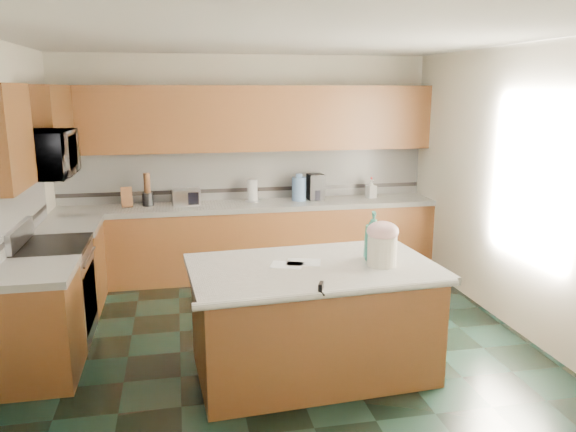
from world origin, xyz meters
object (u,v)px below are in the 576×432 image
object	(u,v)px
island_base	(312,322)
island_top	(313,269)
coffee_maker	(316,187)
toaster_oven	(186,197)
soap_bottle_island	(373,236)
treat_jar	(382,251)
knife_block	(127,197)

from	to	relation	value
island_base	island_top	bearing A→B (deg)	0.00
coffee_maker	toaster_oven	bearing A→B (deg)	179.13
soap_bottle_island	coffee_maker	world-z (taller)	soap_bottle_island
treat_jar	soap_bottle_island	bearing A→B (deg)	85.00
knife_block	coffee_maker	bearing A→B (deg)	-5.48
soap_bottle_island	knife_block	bearing A→B (deg)	142.76
soap_bottle_island	island_base	bearing A→B (deg)	-162.86
knife_block	island_base	bearing A→B (deg)	-64.15
knife_block	soap_bottle_island	bearing A→B (deg)	-56.35
treat_jar	knife_block	xyz separation A→B (m)	(-2.16, 2.72, -0.00)
island_base	soap_bottle_island	size ratio (longest dim) A/B	4.60
knife_block	toaster_oven	xyz separation A→B (m)	(0.69, 0.00, -0.02)
knife_block	coffee_maker	world-z (taller)	coffee_maker
treat_jar	soap_bottle_island	distance (m)	0.17
island_top	toaster_oven	distance (m)	2.77
coffee_maker	knife_block	bearing A→B (deg)	178.81
island_base	toaster_oven	bearing A→B (deg)	106.21
island_base	knife_block	size ratio (longest dim) A/B	7.82
knife_block	toaster_oven	distance (m)	0.69
island_base	soap_bottle_island	world-z (taller)	soap_bottle_island
treat_jar	toaster_oven	xyz separation A→B (m)	(-1.47, 2.72, -0.03)
soap_bottle_island	knife_block	xyz separation A→B (m)	(-2.14, 2.57, -0.08)
island_top	soap_bottle_island	world-z (taller)	soap_bottle_island
toaster_oven	treat_jar	bearing A→B (deg)	-65.89
island_top	toaster_oven	world-z (taller)	toaster_oven
island_top	knife_block	distance (m)	3.08
island_base	coffee_maker	distance (m)	2.79
treat_jar	toaster_oven	size ratio (longest dim) A/B	0.74
treat_jar	toaster_oven	world-z (taller)	treat_jar
treat_jar	island_top	bearing A→B (deg)	154.85
soap_bottle_island	toaster_oven	world-z (taller)	soap_bottle_island
island_top	treat_jar	size ratio (longest dim) A/B	8.04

